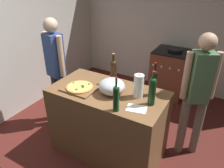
% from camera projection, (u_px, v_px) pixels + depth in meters
% --- Properties ---
extents(ground_plane, '(4.42, 3.50, 0.02)m').
position_uv_depth(ground_plane, '(138.00, 122.00, 3.63)').
color(ground_plane, '#511E19').
extents(kitchen_wall_rear, '(4.42, 0.10, 2.60)m').
position_uv_depth(kitchen_wall_rear, '(174.00, 24.00, 4.16)').
color(kitchen_wall_rear, beige).
rests_on(kitchen_wall_rear, ground_plane).
extents(kitchen_wall_left, '(0.10, 3.50, 2.60)m').
position_uv_depth(kitchen_wall_left, '(40.00, 28.00, 3.88)').
color(kitchen_wall_left, beige).
rests_on(kitchen_wall_left, ground_plane).
extents(counter, '(1.40, 0.74, 0.94)m').
position_uv_depth(counter, '(108.00, 123.00, 2.84)').
color(counter, brown).
rests_on(counter, ground_plane).
extents(cutting_board, '(0.40, 0.32, 0.02)m').
position_uv_depth(cutting_board, '(80.00, 88.00, 2.65)').
color(cutting_board, brown).
rests_on(cutting_board, counter).
extents(pizza, '(0.32, 0.32, 0.03)m').
position_uv_depth(pizza, '(80.00, 87.00, 2.64)').
color(pizza, tan).
rests_on(pizza, cutting_board).
extents(mixing_bowl, '(0.31, 0.31, 0.19)m').
position_uv_depth(mixing_bowl, '(112.00, 86.00, 2.53)').
color(mixing_bowl, '#B2B2B7').
rests_on(mixing_bowl, counter).
extents(paper_towel_roll, '(0.11, 0.11, 0.28)m').
position_uv_depth(paper_towel_roll, '(139.00, 86.00, 2.44)').
color(paper_towel_roll, white).
rests_on(paper_towel_roll, counter).
extents(wine_bottle_dark, '(0.06, 0.06, 0.38)m').
position_uv_depth(wine_bottle_dark, '(116.00, 97.00, 2.19)').
color(wine_bottle_dark, '#143819').
rests_on(wine_bottle_dark, counter).
extents(wine_bottle_amber, '(0.08, 0.08, 0.39)m').
position_uv_depth(wine_bottle_amber, '(152.00, 90.00, 2.28)').
color(wine_bottle_amber, '#143819').
rests_on(wine_bottle_amber, counter).
extents(wine_bottle_green, '(0.07, 0.07, 0.40)m').
position_uv_depth(wine_bottle_green, '(154.00, 82.00, 2.46)').
color(wine_bottle_green, black).
rests_on(wine_bottle_green, counter).
extents(wine_bottle_clear, '(0.08, 0.08, 0.40)m').
position_uv_depth(wine_bottle_clear, '(113.00, 71.00, 2.71)').
color(wine_bottle_clear, '#331E0F').
rests_on(wine_bottle_clear, counter).
extents(recipe_sheet, '(0.24, 0.20, 0.00)m').
position_uv_depth(recipe_sheet, '(137.00, 108.00, 2.29)').
color(recipe_sheet, white).
rests_on(recipe_sheet, counter).
extents(stove, '(0.62, 0.61, 0.95)m').
position_uv_depth(stove, '(169.00, 73.00, 4.19)').
color(stove, brown).
rests_on(stove, ground_plane).
extents(person_in_stripes, '(0.39, 0.24, 1.66)m').
position_uv_depth(person_in_stripes, '(56.00, 66.00, 3.21)').
color(person_in_stripes, '#383D4C').
rests_on(person_in_stripes, ground_plane).
extents(person_in_red, '(0.36, 0.29, 1.64)m').
position_uv_depth(person_in_red, '(198.00, 90.00, 2.60)').
color(person_in_red, slate).
rests_on(person_in_red, ground_plane).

